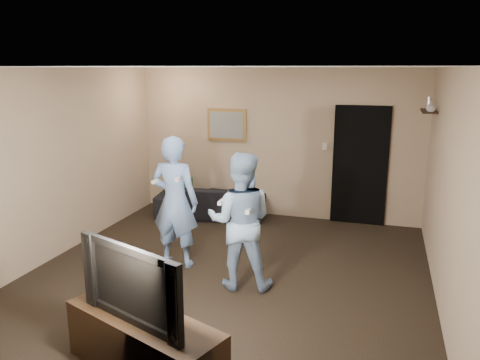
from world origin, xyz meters
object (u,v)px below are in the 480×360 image
(tv_console, at_px, (144,346))
(wii_player_right, at_px, (240,221))
(sofa, at_px, (211,201))
(television, at_px, (141,281))
(wii_player_left, at_px, (175,202))

(tv_console, height_order, wii_player_right, wii_player_right)
(sofa, bearing_deg, tv_console, 94.87)
(television, relative_size, wii_player_left, 0.67)
(tv_console, bearing_deg, television, 0.00)
(sofa, bearing_deg, wii_player_left, 89.81)
(sofa, bearing_deg, wii_player_right, 109.65)
(sofa, distance_m, television, 4.47)
(wii_player_right, bearing_deg, sofa, 118.10)
(tv_console, xyz_separation_m, wii_player_right, (0.30, 1.85, 0.57))
(sofa, distance_m, tv_console, 4.43)
(television, bearing_deg, wii_player_right, 101.55)
(television, height_order, wii_player_right, wii_player_right)
(sofa, xyz_separation_m, wii_player_right, (1.32, -2.46, 0.55))
(wii_player_left, bearing_deg, television, -72.01)
(sofa, height_order, wii_player_right, wii_player_right)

